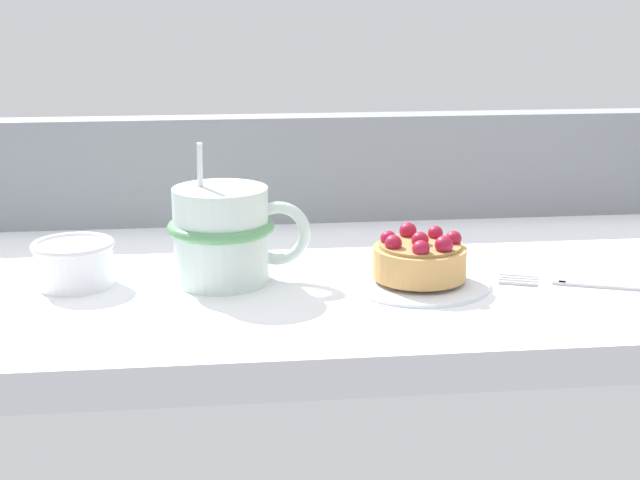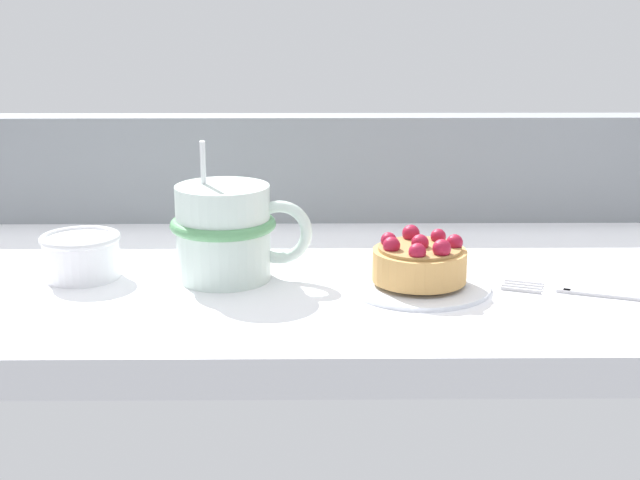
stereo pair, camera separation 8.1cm
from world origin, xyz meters
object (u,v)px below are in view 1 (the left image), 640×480
(raspberry_tart, at_px, (420,258))
(coffee_mug, at_px, (224,234))
(dessert_plate, at_px, (419,281))
(dessert_fork, at_px, (589,283))
(sugar_bowl, at_px, (74,262))

(raspberry_tart, height_order, coffee_mug, coffee_mug)
(dessert_plate, bearing_deg, dessert_fork, -8.07)
(dessert_plate, relative_size, dessert_fork, 0.79)
(dessert_plate, relative_size, sugar_bowl, 1.72)
(raspberry_tart, bearing_deg, sugar_bowl, 173.35)
(raspberry_tart, height_order, sugar_bowl, raspberry_tart)
(dessert_fork, distance_m, sugar_bowl, 0.46)
(dessert_plate, relative_size, raspberry_tart, 1.52)
(raspberry_tart, xyz_separation_m, sugar_bowl, (-0.30, 0.04, -0.00))
(coffee_mug, relative_size, sugar_bowl, 1.75)
(coffee_mug, xyz_separation_m, sugar_bowl, (-0.13, 0.00, -0.02))
(dessert_plate, distance_m, sugar_bowl, 0.31)
(coffee_mug, xyz_separation_m, dessert_fork, (0.32, -0.05, -0.04))
(dessert_fork, bearing_deg, sugar_bowl, 172.89)
(coffee_mug, distance_m, dessert_fork, 0.33)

